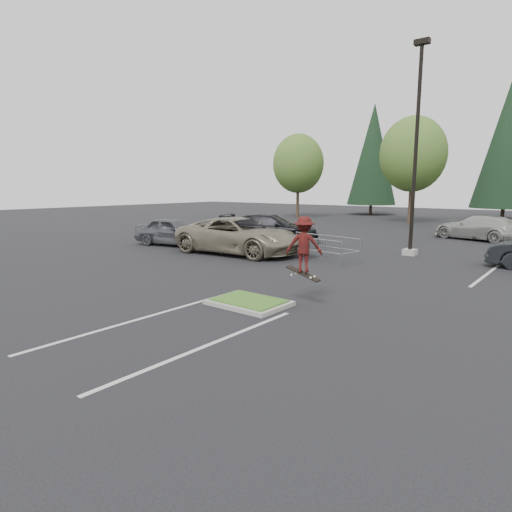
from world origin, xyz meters
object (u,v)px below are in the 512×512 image
Objects in this scene: cart_corral at (310,244)px; conif_a at (373,155)px; car_far_silver at (480,228)px; light_pole at (415,162)px; car_l_tan at (238,236)px; car_l_grey at (173,231)px; conif_b at (509,141)px; decid_b at (413,157)px; decid_a at (298,165)px; skateboarder at (304,245)px; car_l_black at (268,228)px.

conif_a is at bearing 118.93° from cart_corral.
car_far_silver is (4.79, 12.75, 0.08)m from cart_corral.
light_pole is 1.87× the size of car_far_silver.
car_l_tan is 1.39× the size of car_l_grey.
car_l_tan reaches higher than car_far_silver.
conif_b reaches higher than light_pole.
conif_a reaches higher than car_far_silver.
conif_a is (-7.99, 9.47, 1.05)m from decid_b.
conif_b reaches higher than car_l_tan.
cart_corral is at bearing -82.22° from decid_b.
decid_a is 1.64× the size of car_far_silver.
conif_b is 2.19× the size of car_l_tan.
car_l_tan reaches higher than cart_corral.
car_far_silver is at bearing 81.31° from light_pole.
skateboarder is at bearing -56.51° from decid_a.
conif_b is at bearing 2.05° from conif_a.
light_pole is 2.45× the size of cart_corral.
car_l_black reaches higher than car_far_silver.
car_far_silver is at bearing -24.86° from decid_a.
conif_a is at bearing 68.09° from decid_a.
conif_b is at bearing 30.17° from decid_a.
decid_a is 24.41m from car_l_grey.
conif_b is (18.01, 10.47, 2.27)m from decid_a.
conif_a is 0.90× the size of conif_b.
car_l_black is (-1.50, 4.50, -0.06)m from car_l_tan.
car_l_black is 13.57m from car_far_silver.
decid_a is 12.02m from decid_b.
car_far_silver is (15.85, -19.17, -6.31)m from conif_a.
car_l_grey is at bearing 118.27° from car_l_black.
decid_a is 27.07m from cart_corral.
car_l_grey is (-8.56, -1.08, 0.11)m from cart_corral.
cart_corral is at bearing -3.64° from car_far_silver.
conif_a reaches higher than light_pole.
skateboarder reaches higher than car_far_silver.
car_l_tan is (-0.49, -23.53, -5.12)m from decid_b.
decid_b reaches higher than car_far_silver.
conif_a is at bearing 130.17° from decid_b.
decid_a is at bearing -149.83° from conif_b.
car_l_black is at bearing 13.70° from car_l_tan.
conif_b is (14.00, 0.50, 0.75)m from conif_a.
light_pole is at bearing -112.33° from skateboarder.
skateboarder is (1.20, -39.50, -6.09)m from conif_b.
car_far_silver is (1.85, -19.67, -7.06)m from conif_b.
decid_b is 0.66× the size of conif_b.
decid_a is at bearing -177.61° from decid_b.
decid_b is 1.63× the size of car_l_black.
car_l_black is at bearing -95.97° from decid_b.
car_l_tan is 5.00m from car_l_grey.
skateboarder is at bearing -88.26° from conif_b.
skateboarder is 13.99m from car_l_black.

